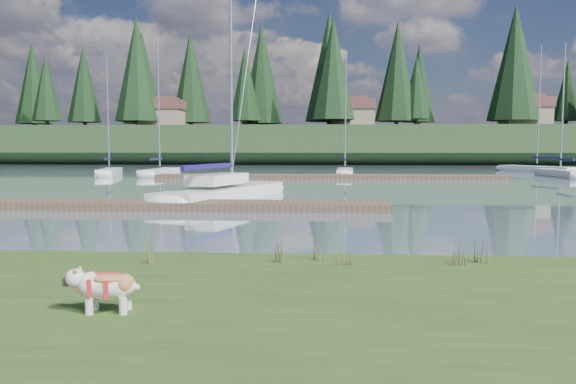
{
  "coord_description": "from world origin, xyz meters",
  "views": [
    {
      "loc": [
        1.41,
        -12.14,
        2.4
      ],
      "look_at": [
        0.73,
        -0.5,
        1.46
      ],
      "focal_mm": 35.0,
      "sensor_mm": 36.0,
      "label": 1
    }
  ],
  "objects": [
    {
      "name": "weed_0",
      "position": [
        0.7,
        -2.31,
        0.61
      ],
      "size": [
        0.17,
        0.14,
        0.62
      ],
      "color": "#475B23",
      "rests_on": "bank"
    },
    {
      "name": "mud_lip",
      "position": [
        0.0,
        -1.6,
        0.07
      ],
      "size": [
        60.0,
        0.5,
        0.14
      ],
      "primitive_type": "cube",
      "color": "#33281C",
      "rests_on": "ground"
    },
    {
      "name": "bulldog",
      "position": [
        -1.25,
        -5.45,
        0.69
      ],
      "size": [
        0.91,
        0.42,
        0.55
      ],
      "rotation": [
        0.0,
        0.0,
        3.2
      ],
      "color": "silver",
      "rests_on": "bank"
    },
    {
      "name": "weed_5",
      "position": [
        4.24,
        -2.17,
        0.62
      ],
      "size": [
        0.17,
        0.14,
        0.64
      ],
      "color": "#475B23",
      "rests_on": "bank"
    },
    {
      "name": "weed_4",
      "position": [
        1.84,
        -2.48,
        0.55
      ],
      "size": [
        0.17,
        0.14,
        0.47
      ],
      "color": "#475B23",
      "rests_on": "bank"
    },
    {
      "name": "conifer_5",
      "position": [
        15.0,
        70.0,
        10.83
      ],
      "size": [
        3.96,
        3.96,
        10.35
      ],
      "color": "#382619",
      "rests_on": "ridge"
    },
    {
      "name": "sailboat_bg_0",
      "position": [
        -16.35,
        34.2,
        0.33
      ],
      "size": [
        2.66,
        6.75,
        9.76
      ],
      "rotation": [
        0.0,
        0.0,
        1.78
      ],
      "color": "white",
      "rests_on": "ground"
    },
    {
      "name": "ridge",
      "position": [
        0.0,
        73.0,
        2.5
      ],
      "size": [
        200.0,
        20.0,
        5.0
      ],
      "primitive_type": "cube",
      "color": "#1C3018",
      "rests_on": "ground"
    },
    {
      "name": "house_0",
      "position": [
        -22.0,
        70.0,
        7.31
      ],
      "size": [
        6.3,
        5.3,
        4.65
      ],
      "color": "gray",
      "rests_on": "ridge"
    },
    {
      "name": "ground",
      "position": [
        0.0,
        30.0,
        0.0
      ],
      "size": [
        200.0,
        200.0,
        0.0
      ],
      "primitive_type": "plane",
      "color": "slate",
      "rests_on": "ground"
    },
    {
      "name": "conifer_1",
      "position": [
        -40.0,
        71.0,
        11.28
      ],
      "size": [
        4.4,
        4.4,
        11.3
      ],
      "color": "#382619",
      "rests_on": "ridge"
    },
    {
      "name": "sailboat_bg_2",
      "position": [
        3.43,
        34.96,
        0.33
      ],
      "size": [
        1.6,
        6.5,
        9.85
      ],
      "rotation": [
        0.0,
        0.0,
        1.52
      ],
      "color": "white",
      "rests_on": "ground"
    },
    {
      "name": "sailboat_bg_4",
      "position": [
        20.38,
        34.18,
        0.33
      ],
      "size": [
        1.73,
        7.21,
        10.63
      ],
      "rotation": [
        0.0,
        0.0,
        1.62
      ],
      "color": "white",
      "rests_on": "ground"
    },
    {
      "name": "house_1",
      "position": [
        6.0,
        71.0,
        7.31
      ],
      "size": [
        6.3,
        5.3,
        4.65
      ],
      "color": "gray",
      "rests_on": "ridge"
    },
    {
      "name": "conifer_3",
      "position": [
        -10.0,
        72.0,
        11.74
      ],
      "size": [
        4.84,
        4.84,
        12.25
      ],
      "color": "#382619",
      "rests_on": "ridge"
    },
    {
      "name": "conifer_2",
      "position": [
        -25.0,
        68.0,
        13.54
      ],
      "size": [
        6.6,
        6.6,
        16.05
      ],
      "color": "#382619",
      "rests_on": "ridge"
    },
    {
      "name": "sailboat_main",
      "position": [
        -2.79,
        13.89,
        0.42
      ],
      "size": [
        5.22,
        10.42,
        14.68
      ],
      "rotation": [
        0.0,
        0.0,
        1.24
      ],
      "color": "white",
      "rests_on": "ground"
    },
    {
      "name": "house_2",
      "position": [
        30.0,
        69.0,
        7.31
      ],
      "size": [
        6.3,
        5.3,
        4.65
      ],
      "color": "gray",
      "rests_on": "ridge"
    },
    {
      "name": "bank",
      "position": [
        0.0,
        -6.0,
        0.17
      ],
      "size": [
        60.0,
        9.0,
        0.35
      ],
      "primitive_type": "cube",
      "color": "#30481A",
      "rests_on": "ground"
    },
    {
      "name": "sailboat_bg_5",
      "position": [
        21.4,
        42.74,
        0.32
      ],
      "size": [
        5.8,
        7.98,
        11.91
      ],
      "rotation": [
        0.0,
        0.0,
        2.13
      ],
      "color": "white",
      "rests_on": "ground"
    },
    {
      "name": "weed_1",
      "position": [
        1.38,
        -2.05,
        0.56
      ],
      "size": [
        0.17,
        0.14,
        0.51
      ],
      "color": "#475B23",
      "rests_on": "bank"
    },
    {
      "name": "dock_near",
      "position": [
        -4.0,
        9.0,
        0.15
      ],
      "size": [
        16.0,
        2.0,
        0.3
      ],
      "primitive_type": "cube",
      "color": "#4C3D2C",
      "rests_on": "ground"
    },
    {
      "name": "weed_2",
      "position": [
        3.83,
        -2.39,
        0.57
      ],
      "size": [
        0.17,
        0.14,
        0.53
      ],
      "color": "#475B23",
      "rests_on": "bank"
    },
    {
      "name": "sailboat_bg_1",
      "position": [
        -11.89,
        34.23,
        0.33
      ],
      "size": [
        1.75,
        7.61,
        11.32
      ],
      "rotation": [
        0.0,
        0.0,
        1.54
      ],
      "color": "white",
      "rests_on": "ground"
    },
    {
      "name": "weed_3",
      "position": [
        -1.57,
        -2.54,
        0.59
      ],
      "size": [
        0.17,
        0.14,
        0.58
      ],
      "color": "#475B23",
      "rests_on": "bank"
    },
    {
      "name": "conifer_4",
      "position": [
        3.0,
        66.0,
        13.09
      ],
      "size": [
        6.16,
        6.16,
        15.1
      ],
      "color": "#382619",
      "rests_on": "ridge"
    },
    {
      "name": "dock_far",
      "position": [
        2.0,
        30.0,
        0.15
      ],
      "size": [
        26.0,
        2.2,
        0.3
      ],
      "primitive_type": "cube",
      "color": "#4C3D2C",
      "rests_on": "ground"
    },
    {
      "name": "conifer_6",
      "position": [
        28.0,
        68.0,
        13.99
      ],
      "size": [
        7.04,
        7.04,
        17.0
      ],
      "color": "#382619",
      "rests_on": "ridge"
    }
  ]
}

